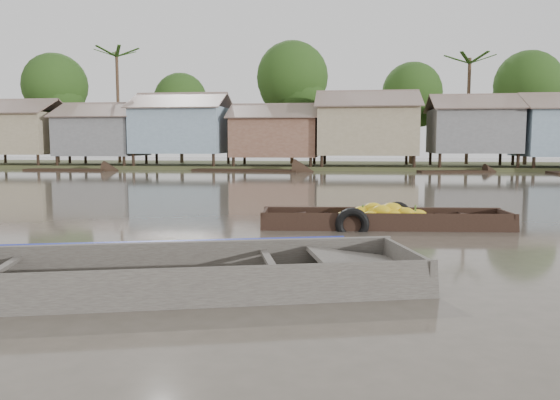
# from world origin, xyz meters

# --- Properties ---
(ground) EXTENTS (120.00, 120.00, 0.00)m
(ground) POSITION_xyz_m (0.00, 0.00, 0.00)
(ground) COLOR #4D473B
(ground) RESTS_ON ground
(riverbank) EXTENTS (120.00, 12.47, 10.22)m
(riverbank) POSITION_xyz_m (3.03, 31.86, 3.07)
(riverbank) COLOR #384723
(riverbank) RESTS_ON ground
(banana_boat) EXTENTS (5.42, 1.69, 0.75)m
(banana_boat) POSITION_xyz_m (1.97, 3.39, 0.14)
(banana_boat) COLOR black
(banana_boat) RESTS_ON ground
(viewer_boat) EXTENTS (7.37, 3.68, 0.57)m
(viewer_boat) POSITION_xyz_m (-1.34, -2.13, 0.05)
(viewer_boat) COLOR #3E3834
(viewer_boat) RESTS_ON ground
(distant_boats) EXTENTS (47.92, 15.75, 1.38)m
(distant_boats) POSITION_xyz_m (12.76, 24.33, 0.19)
(distant_boats) COLOR black
(distant_boats) RESTS_ON ground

